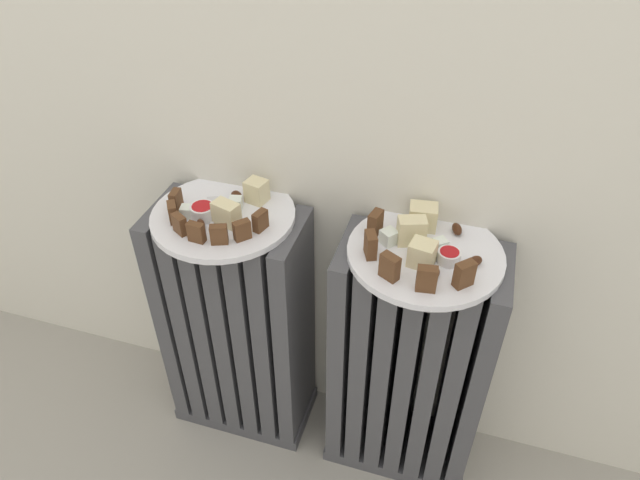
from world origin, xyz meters
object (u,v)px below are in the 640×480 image
radiator_left (238,327)px  plate_right (425,254)px  radiator_right (408,367)px  fork (212,210)px  plate_left (223,216)px  jam_bowl_right (449,256)px  jam_bowl_left (203,211)px

radiator_left → plate_right: plate_right is taller
radiator_right → fork: fork is taller
plate_right → plate_left: bearing=180.0°
plate_left → jam_bowl_right: jam_bowl_right is taller
plate_left → jam_bowl_left: bearing=-139.7°
jam_bowl_left → jam_bowl_right: 0.43m
radiator_right → jam_bowl_right: (0.04, -0.02, 0.31)m
plate_right → jam_bowl_right: (0.04, -0.02, 0.02)m
radiator_left → plate_left: plate_left is taller
jam_bowl_left → jam_bowl_right: bearing=0.8°
radiator_left → jam_bowl_left: size_ratio=12.71×
plate_left → jam_bowl_left: size_ratio=5.84×
jam_bowl_right → fork: 0.43m
jam_bowl_left → jam_bowl_right: (0.43, 0.01, -0.00)m
radiator_right → jam_bowl_left: (-0.39, -0.02, 0.32)m
jam_bowl_left → radiator_right: bearing=3.3°
plate_right → fork: size_ratio=2.66×
radiator_right → plate_right: plate_right is taller
fork → plate_left: bearing=-0.4°
radiator_right → radiator_left: bearing=180.0°
plate_left → jam_bowl_left: jam_bowl_left is taller
plate_right → jam_bowl_left: jam_bowl_left is taller
radiator_left → radiator_right: (0.37, 0.00, 0.00)m
plate_left → plate_right: same height
radiator_left → jam_bowl_left: 0.32m
radiator_left → fork: 0.30m
plate_left → fork: fork is taller
plate_left → fork: size_ratio=2.66×
plate_left → plate_right: (0.37, 0.00, 0.00)m
jam_bowl_left → radiator_left: bearing=40.3°
radiator_left → radiator_right: bearing=0.0°
radiator_left → jam_bowl_left: (-0.03, -0.02, 0.32)m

